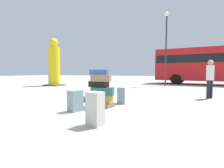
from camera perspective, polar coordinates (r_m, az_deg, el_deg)
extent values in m
plane|color=#9E9E99|center=(5.52, -9.13, -7.87)|extent=(80.00, 80.00, 0.00)
cube|color=olive|center=(5.75, -3.60, -6.58)|extent=(0.85, 0.55, 0.15)
cube|color=#B28C33|center=(5.73, -3.56, -4.63)|extent=(0.73, 0.39, 0.24)
cube|color=#26594C|center=(5.57, -3.08, -2.36)|extent=(0.74, 0.46, 0.24)
cube|color=black|center=(5.71, -4.31, -0.02)|extent=(0.63, 0.35, 0.19)
cube|color=olive|center=(5.52, -3.59, 1.96)|extent=(0.63, 0.38, 0.21)
cube|color=#334F99|center=(5.64, -4.22, 3.88)|extent=(0.60, 0.38, 0.16)
cube|color=#26594C|center=(6.80, -10.47, -4.84)|extent=(0.69, 0.52, 0.18)
cube|color=gray|center=(6.22, 3.05, -3.75)|extent=(0.32, 0.36, 0.58)
cube|color=beige|center=(3.73, -5.50, -8.02)|extent=(0.36, 0.34, 0.71)
cube|color=gray|center=(5.14, -11.87, -5.36)|extent=(0.40, 0.45, 0.60)
cylinder|color=black|center=(8.54, 29.56, -1.51)|extent=(0.12, 0.12, 0.77)
cylinder|color=black|center=(8.36, 28.78, -1.59)|extent=(0.12, 0.12, 0.77)
cylinder|color=white|center=(8.42, 29.34, 3.20)|extent=(0.30, 0.30, 0.63)
sphere|color=tan|center=(8.42, 29.44, 6.10)|extent=(0.22, 0.22, 0.22)
cylinder|color=yellow|center=(14.91, -18.36, 5.40)|extent=(0.92, 0.92, 3.07)
sphere|color=yellow|center=(15.08, -18.53, 12.60)|extent=(0.72, 0.72, 0.72)
cube|color=#4C4C4C|center=(14.95, -18.24, -0.30)|extent=(1.29, 1.29, 0.10)
cube|color=red|center=(17.43, 32.21, 5.47)|extent=(10.90, 3.89, 2.80)
cube|color=black|center=(17.46, 32.27, 7.08)|extent=(10.69, 3.88, 0.70)
cylinder|color=black|center=(18.85, 21.29, 1.71)|extent=(0.93, 0.37, 0.90)
cylinder|color=black|center=(16.38, 20.06, 1.43)|extent=(0.93, 0.37, 0.90)
cylinder|color=#333338|center=(14.76, 17.17, 10.20)|extent=(0.12, 0.12, 5.51)
sphere|color=#F2F2CC|center=(15.34, 17.41, 20.93)|extent=(0.36, 0.36, 0.36)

